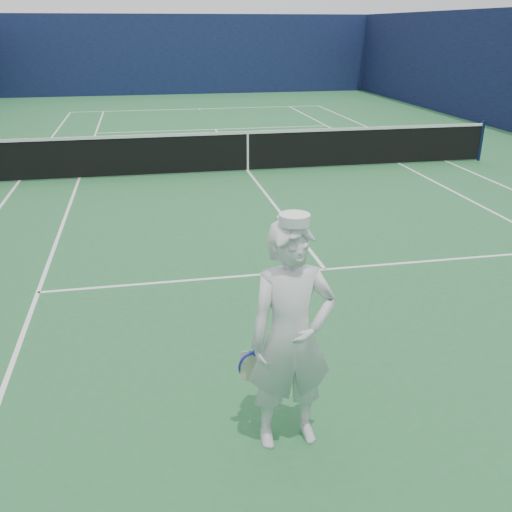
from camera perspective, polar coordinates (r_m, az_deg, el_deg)
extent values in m
plane|color=#276637|center=(14.55, -0.82, 8.48)|extent=(80.00, 80.00, 0.00)
cube|color=white|center=(26.15, -5.70, 14.43)|extent=(11.03, 0.06, 0.01)
cube|color=white|center=(14.62, -22.63, 6.87)|extent=(0.06, 23.83, 0.01)
cube|color=white|center=(16.42, 18.60, 8.93)|extent=(0.06, 23.83, 0.01)
cube|color=white|center=(14.41, -17.27, 7.37)|extent=(0.06, 23.77, 0.01)
cube|color=white|center=(15.80, 14.21, 8.92)|extent=(0.06, 23.77, 0.01)
cube|color=white|center=(20.75, -4.10, 12.52)|extent=(8.23, 0.06, 0.01)
cube|color=white|center=(8.63, 6.91, -1.35)|extent=(8.23, 0.06, 0.01)
cube|color=white|center=(14.55, -0.82, 8.49)|extent=(0.06, 12.80, 0.01)
cube|color=white|center=(26.00, -5.67, 14.39)|extent=(0.06, 0.30, 0.01)
cube|color=#10183D|center=(32.05, -7.04, 19.34)|extent=(20.12, 0.12, 4.00)
cylinder|color=#141E4C|center=(16.79, 21.58, 10.67)|extent=(0.09, 0.09, 1.07)
cube|color=black|center=(14.44, -0.83, 10.41)|extent=(12.79, 0.02, 0.92)
cube|color=white|center=(14.35, -0.84, 12.25)|extent=(12.79, 0.04, 0.07)
cube|color=white|center=(14.45, -0.83, 10.29)|extent=(0.05, 0.03, 0.94)
imported|color=white|center=(4.76, 3.55, -8.20)|extent=(0.76, 0.52, 2.02)
cylinder|color=white|center=(4.33, 3.87, 3.69)|extent=(0.24, 0.24, 0.08)
cube|color=white|center=(4.46, 3.35, 3.83)|extent=(0.18, 0.11, 0.02)
cylinder|color=navy|center=(4.74, 0.01, -7.72)|extent=(0.04, 0.09, 0.22)
cube|color=#1E26A6|center=(4.88, -0.13, -9.22)|extent=(0.02, 0.02, 0.14)
torus|color=#1E26A6|center=(5.03, -0.33, -10.87)|extent=(0.30, 0.11, 0.29)
cube|color=beige|center=(5.03, -0.33, -10.87)|extent=(0.22, 0.01, 0.30)
sphere|color=#C4DA18|center=(4.86, 6.17, -6.19)|extent=(0.07, 0.07, 0.07)
sphere|color=#C4DA18|center=(4.88, 6.60, -5.71)|extent=(0.07, 0.07, 0.07)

